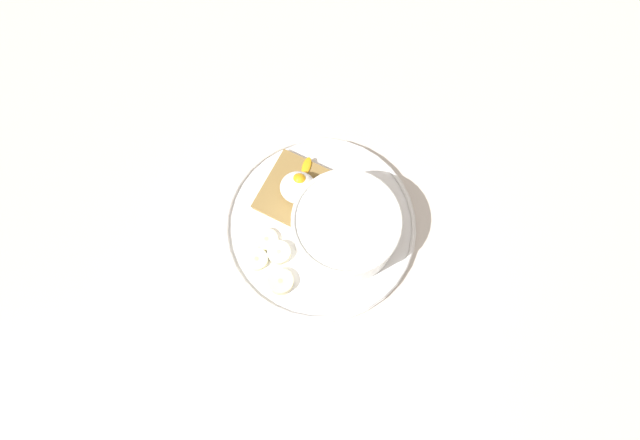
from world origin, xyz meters
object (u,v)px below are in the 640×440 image
at_px(oatmeal_bowl, 346,227).
at_px(banana_slice_left, 267,240).
at_px(poached_egg, 298,186).
at_px(banana_slice_front, 279,253).
at_px(toast_slice, 299,193).
at_px(banana_slice_right, 257,259).
at_px(banana_slice_back, 281,282).

xyz_separation_m(oatmeal_bowl, banana_slice_left, (0.11, 0.02, -0.03)).
bearing_deg(poached_egg, banana_slice_front, 79.27).
xyz_separation_m(toast_slice, banana_slice_front, (0.02, 0.09, 0.00)).
relative_size(banana_slice_front, banana_slice_left, 1.08).
distance_m(toast_slice, banana_slice_right, 0.11).
distance_m(oatmeal_bowl, toast_slice, 0.09).
height_order(toast_slice, banana_slice_left, banana_slice_left).
xyz_separation_m(poached_egg, banana_slice_left, (0.04, 0.07, -0.02)).
distance_m(banana_slice_front, banana_slice_left, 0.03).
distance_m(banana_slice_front, banana_slice_back, 0.04).
relative_size(poached_egg, banana_slice_left, 1.96).
bearing_deg(banana_slice_back, banana_slice_front, -79.98).
xyz_separation_m(toast_slice, banana_slice_left, (0.04, 0.07, -0.00)).
bearing_deg(poached_egg, banana_slice_right, 65.61).
bearing_deg(toast_slice, banana_slice_left, 63.39).
bearing_deg(banana_slice_back, toast_slice, -94.43).
bearing_deg(banana_slice_front, toast_slice, -100.73).
height_order(banana_slice_front, banana_slice_left, same).
height_order(poached_egg, banana_slice_front, poached_egg).
distance_m(banana_slice_left, banana_slice_right, 0.03).
relative_size(banana_slice_left, banana_slice_back, 0.91).
xyz_separation_m(banana_slice_left, banana_slice_right, (0.01, 0.03, -0.00)).
xyz_separation_m(poached_egg, banana_slice_right, (0.05, 0.10, -0.02)).
height_order(banana_slice_front, banana_slice_right, banana_slice_front).
bearing_deg(banana_slice_right, banana_slice_front, -158.40).
bearing_deg(banana_slice_right, poached_egg, -114.39).
relative_size(oatmeal_bowl, banana_slice_right, 4.51).
height_order(poached_egg, banana_slice_left, poached_egg).
distance_m(oatmeal_bowl, banana_slice_front, 0.10).
bearing_deg(toast_slice, banana_slice_right, 65.44).
xyz_separation_m(toast_slice, poached_egg, (-0.00, -0.00, 0.02)).
height_order(oatmeal_bowl, poached_egg, oatmeal_bowl).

